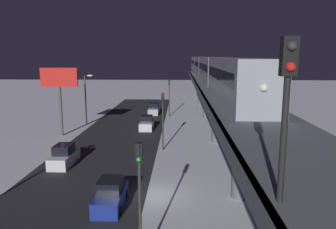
{
  "coord_description": "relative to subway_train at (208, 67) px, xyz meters",
  "views": [
    {
      "loc": [
        -1.91,
        22.74,
        10.35
      ],
      "look_at": [
        -0.12,
        -23.76,
        1.91
      ],
      "focal_mm": 34.43,
      "sensor_mm": 36.0,
      "label": 1
    }
  ],
  "objects": [
    {
      "name": "traffic_light_near",
      "position": [
        6.44,
        40.16,
        -4.38
      ],
      "size": [
        0.32,
        0.44,
        6.4
      ],
      "color": "#2D2D2D",
      "rests_on": "ground_plane"
    },
    {
      "name": "ground_plane",
      "position": [
        6.43,
        31.78,
        -8.58
      ],
      "size": [
        240.0,
        240.0,
        0.0
      ],
      "primitive_type": "plane",
      "color": "white"
    },
    {
      "name": "traffic_light_far",
      "position": [
        6.44,
        -0.72,
        -4.38
      ],
      "size": [
        0.32,
        0.44,
        6.4
      ],
      "color": "#2D2D2D",
      "rests_on": "ground_plane"
    },
    {
      "name": "traffic_light_mid",
      "position": [
        6.44,
        19.72,
        -4.38
      ],
      "size": [
        0.32,
        0.44,
        6.4
      ],
      "color": "#2D2D2D",
      "rests_on": "ground_plane"
    },
    {
      "name": "elevated_railway",
      "position": [
        0.09,
        31.78,
        -2.7
      ],
      "size": [
        5.0,
        109.27,
        6.8
      ],
      "color": "slate",
      "rests_on": "ground_plane"
    },
    {
      "name": "sedan_white_2",
      "position": [
        15.74,
        25.03,
        -7.78
      ],
      "size": [
        1.8,
        4.38,
        1.97
      ],
      "color": "silver",
      "rests_on": "ground_plane"
    },
    {
      "name": "commercial_billboard",
      "position": [
        20.15,
        13.56,
        -1.75
      ],
      "size": [
        4.8,
        0.36,
        8.9
      ],
      "color": "#4C4C51",
      "rests_on": "ground_plane"
    },
    {
      "name": "rail_signal",
      "position": [
        2.04,
        46.95,
        0.95
      ],
      "size": [
        0.36,
        0.41,
        4.0
      ],
      "color": "black",
      "rests_on": "elevated_railway"
    },
    {
      "name": "sedan_white",
      "position": [
        9.34,
        9.36,
        -7.78
      ],
      "size": [
        1.8,
        4.02,
        1.97
      ],
      "rotation": [
        0.0,
        0.0,
        3.14
      ],
      "color": "silver",
      "rests_on": "ground_plane"
    },
    {
      "name": "sedan_silver",
      "position": [
        9.34,
        -3.19,
        -7.78
      ],
      "size": [
        1.8,
        4.57,
        1.97
      ],
      "rotation": [
        0.0,
        0.0,
        3.14
      ],
      "color": "#B2B2B7",
      "rests_on": "ground_plane"
    },
    {
      "name": "avenue_asphalt",
      "position": [
        12.54,
        31.78,
        -8.57
      ],
      "size": [
        11.0,
        109.27,
        0.01
      ],
      "primitive_type": "cube",
      "color": "#28282D",
      "rests_on": "ground_plane"
    },
    {
      "name": "sedan_blue",
      "position": [
        9.34,
        33.62,
        -7.79
      ],
      "size": [
        1.91,
        4.31,
        1.97
      ],
      "rotation": [
        0.0,
        0.0,
        3.14
      ],
      "color": "navy",
      "rests_on": "ground_plane"
    },
    {
      "name": "subway_train",
      "position": [
        0.0,
        0.0,
        0.0
      ],
      "size": [
        2.94,
        74.07,
        3.4
      ],
      "color": "#999EA8",
      "rests_on": "elevated_railway"
    },
    {
      "name": "street_lamp_far",
      "position": [
        18.61,
        6.78,
        -3.76
      ],
      "size": [
        1.35,
        0.44,
        7.65
      ],
      "color": "#38383D",
      "rests_on": "ground_plane"
    }
  ]
}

